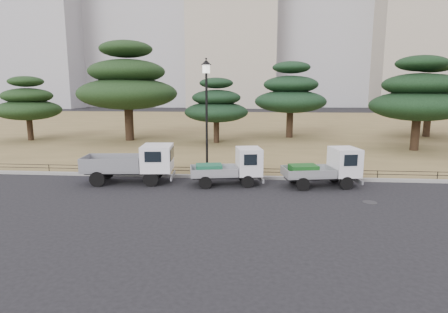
# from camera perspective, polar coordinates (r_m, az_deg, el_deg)

# --- Properties ---
(ground) EXTENTS (220.00, 220.00, 0.00)m
(ground) POSITION_cam_1_polar(r_m,az_deg,el_deg) (17.67, -0.58, -5.30)
(ground) COLOR black
(lawn) EXTENTS (120.00, 56.00, 0.15)m
(lawn) POSITION_cam_1_polar(r_m,az_deg,el_deg) (47.80, 3.05, 4.64)
(lawn) COLOR olive
(lawn) RESTS_ON ground
(curb) EXTENTS (120.00, 0.25, 0.16)m
(curb) POSITION_cam_1_polar(r_m,az_deg,el_deg) (20.16, 0.15, -3.11)
(curb) COLOR gray
(curb) RESTS_ON ground
(truck_large) EXTENTS (4.62, 2.21, 1.95)m
(truck_large) POSITION_cam_1_polar(r_m,az_deg,el_deg) (19.58, -13.54, -0.80)
(truck_large) COLOR black
(truck_large) RESTS_ON ground
(truck_kei_front) EXTENTS (3.71, 2.11, 1.85)m
(truck_kei_front) POSITION_cam_1_polar(r_m,az_deg,el_deg) (18.66, 1.20, -1.56)
(truck_kei_front) COLOR black
(truck_kei_front) RESTS_ON ground
(truck_kei_rear) EXTENTS (3.85, 2.21, 1.90)m
(truck_kei_rear) POSITION_cam_1_polar(r_m,az_deg,el_deg) (19.02, 15.38, -1.62)
(truck_kei_rear) COLOR black
(truck_kei_rear) RESTS_ON ground
(street_lamp) EXTENTS (0.54, 0.54, 6.09)m
(street_lamp) POSITION_cam_1_polar(r_m,az_deg,el_deg) (20.03, -2.69, 8.88)
(street_lamp) COLOR black
(street_lamp) RESTS_ON lawn
(pipe_fence) EXTENTS (38.00, 0.04, 0.40)m
(pipe_fence) POSITION_cam_1_polar(r_m,az_deg,el_deg) (20.23, 0.19, -2.02)
(pipe_fence) COLOR black
(pipe_fence) RESTS_ON lawn
(tarp_pile) EXTENTS (1.51, 1.27, 0.87)m
(tarp_pile) POSITION_cam_1_polar(r_m,az_deg,el_deg) (22.44, -18.96, -1.21)
(tarp_pile) COLOR #1715A4
(tarp_pile) RESTS_ON lawn
(manhole) EXTENTS (0.60, 0.60, 0.01)m
(manhole) POSITION_cam_1_polar(r_m,az_deg,el_deg) (17.13, 21.33, -6.52)
(manhole) COLOR #2D2D30
(manhole) RESTS_ON ground
(pine_west_far) EXTENTS (5.66, 5.66, 5.72)m
(pine_west_far) POSITION_cam_1_polar(r_m,az_deg,el_deg) (38.02, -27.73, 7.15)
(pine_west_far) COLOR black
(pine_west_far) RESTS_ON lawn
(pine_west_near) EXTENTS (8.76, 8.76, 8.76)m
(pine_west_near) POSITION_cam_1_polar(r_m,az_deg,el_deg) (34.78, -14.50, 10.69)
(pine_west_near) COLOR black
(pine_west_near) RESTS_ON lawn
(pine_center_left) EXTENTS (5.45, 5.45, 5.54)m
(pine_center_left) POSITION_cam_1_polar(r_m,az_deg,el_deg) (32.18, -1.18, 7.77)
(pine_center_left) COLOR black
(pine_center_left) RESTS_ON lawn
(pine_center_right) EXTENTS (6.73, 6.73, 7.14)m
(pine_center_right) POSITION_cam_1_polar(r_m,az_deg,el_deg) (36.29, 10.11, 9.38)
(pine_center_right) COLOR black
(pine_center_right) RESTS_ON lawn
(pine_east_near) EXTENTS (6.95, 6.95, 7.02)m
(pine_east_near) POSITION_cam_1_polar(r_m,az_deg,el_deg) (31.57, 27.54, 8.13)
(pine_east_near) COLOR black
(pine_east_near) RESTS_ON lawn
(pine_east_far) EXTENTS (7.33, 7.33, 7.36)m
(pine_east_far) POSITION_cam_1_polar(r_m,az_deg,el_deg) (41.40, 28.89, 8.52)
(pine_east_far) COLOR black
(pine_east_far) RESTS_ON lawn
(tower_east) EXTENTS (20.00, 18.00, 48.00)m
(tower_east) POSITION_cam_1_polar(r_m,az_deg,el_deg) (107.84, 27.48, 19.44)
(tower_east) COLOR #AAA08C
(tower_east) RESTS_ON ground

